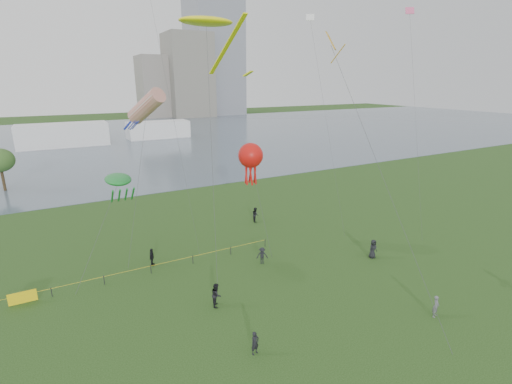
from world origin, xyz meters
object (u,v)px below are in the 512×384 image
kite_flyer (436,306)px  kite_stingray (207,22)px  fence (77,285)px  kite_octopus (251,156)px

kite_flyer → kite_stingray: bearing=93.4°
fence → kite_flyer: size_ratio=14.17×
kite_stingray → kite_flyer: bearing=-85.4°
kite_flyer → kite_stingray: (-9.97, 18.68, 20.95)m
fence → kite_octopus: (16.72, 0.55, 9.23)m
fence → kite_stingray: (13.22, 2.09, 21.24)m
kite_flyer → kite_octopus: size_ratio=0.15×
kite_octopus → kite_flyer: bearing=-76.5°
kite_flyer → kite_octopus: bearing=86.0°
kite_flyer → kite_stingray: size_ratio=0.08×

